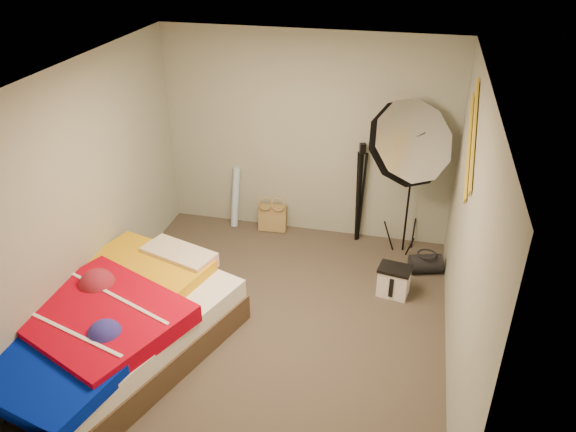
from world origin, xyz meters
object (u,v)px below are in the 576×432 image
(camera_case, at_px, (394,282))
(camera_tripod, at_px, (360,187))
(photo_umbrella, at_px, (408,144))
(wrapping_roll, at_px, (235,197))
(duffel_bag, at_px, (426,264))
(tote_bag, at_px, (273,218))
(bed, at_px, (113,326))

(camera_case, distance_m, camera_tripod, 1.30)
(camera_case, bearing_deg, photo_umbrella, 100.97)
(wrapping_roll, xyz_separation_m, duffel_bag, (2.43, -0.55, -0.28))
(wrapping_roll, height_order, camera_tripod, camera_tripod)
(wrapping_roll, xyz_separation_m, camera_case, (2.10, -1.06, -0.23))
(tote_bag, height_order, photo_umbrella, photo_umbrella)
(tote_bag, bearing_deg, wrapping_roll, 171.74)
(bed, bearing_deg, camera_tripod, 52.84)
(duffel_bag, xyz_separation_m, camera_tripod, (-0.85, 0.53, 0.62))
(wrapping_roll, xyz_separation_m, photo_umbrella, (2.08, -0.33, 1.05))
(duffel_bag, xyz_separation_m, photo_umbrella, (-0.35, 0.22, 1.33))
(photo_umbrella, bearing_deg, tote_bag, 169.40)
(bed, bearing_deg, camera_case, 31.52)
(camera_case, distance_m, photo_umbrella, 1.48)
(tote_bag, distance_m, camera_case, 1.90)
(wrapping_roll, relative_size, camera_tripod, 0.61)
(tote_bag, xyz_separation_m, photo_umbrella, (1.58, -0.30, 1.27))
(bed, bearing_deg, photo_umbrella, 42.60)
(wrapping_roll, bearing_deg, duffel_bag, -12.87)
(camera_case, bearing_deg, duffel_bag, 66.73)
(tote_bag, bearing_deg, photo_umbrella, -14.98)
(camera_case, bearing_deg, tote_bag, 156.91)
(tote_bag, relative_size, bed, 0.13)
(bed, xyz_separation_m, photo_umbrella, (2.42, 2.23, 1.12))
(tote_bag, bearing_deg, duffel_bag, -19.47)
(wrapping_roll, xyz_separation_m, camera_tripod, (1.58, -0.02, 0.34))
(camera_case, relative_size, duffel_bag, 0.88)
(bed, height_order, camera_tripod, camera_tripod)
(photo_umbrella, distance_m, camera_tripod, 0.92)
(duffel_bag, height_order, photo_umbrella, photo_umbrella)
(camera_case, distance_m, bed, 2.87)
(wrapping_roll, height_order, photo_umbrella, photo_umbrella)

